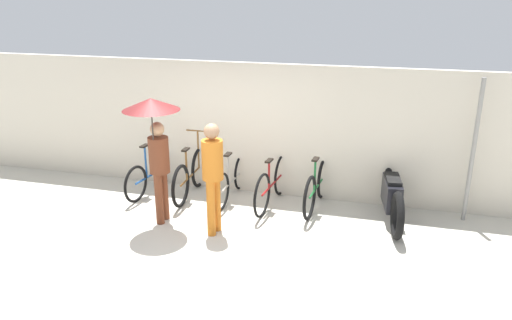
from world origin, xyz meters
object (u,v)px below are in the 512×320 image
object	(u,v)px
parked_bicycle_2	(232,180)
pedestrian_center	(213,170)
motorcycle	(392,195)
parked_bicycle_0	(153,173)
pedestrian_leading	(155,131)
parked_bicycle_3	(272,183)
parked_bicycle_4	(317,186)
parked_bicycle_1	(190,175)

from	to	relation	value
parked_bicycle_2	pedestrian_center	bearing A→B (deg)	-172.19
pedestrian_center	motorcycle	bearing A→B (deg)	-146.75
parked_bicycle_0	pedestrian_leading	world-z (taller)	pedestrian_leading
parked_bicycle_3	pedestrian_center	bearing A→B (deg)	159.55
pedestrian_center	parked_bicycle_4	bearing A→B (deg)	-127.44
parked_bicycle_3	motorcycle	world-z (taller)	parked_bicycle_3
parked_bicycle_3	parked_bicycle_1	bearing A→B (deg)	95.89
parked_bicycle_4	motorcycle	bearing A→B (deg)	-90.70
parked_bicycle_2	parked_bicycle_3	xyz separation A→B (m)	(0.76, -0.08, 0.04)
pedestrian_leading	parked_bicycle_0	bearing A→B (deg)	-57.75
parked_bicycle_4	parked_bicycle_2	bearing A→B (deg)	95.28
parked_bicycle_0	parked_bicycle_4	world-z (taller)	parked_bicycle_4
motorcycle	parked_bicycle_1	bearing A→B (deg)	81.35
parked_bicycle_3	pedestrian_leading	xyz separation A→B (m)	(-1.57, -1.18, 1.16)
parked_bicycle_0	parked_bicycle_4	bearing A→B (deg)	-81.86
parked_bicycle_0	motorcycle	world-z (taller)	parked_bicycle_0
parked_bicycle_0	parked_bicycle_3	bearing A→B (deg)	-83.48
parked_bicycle_3	pedestrian_center	size ratio (longest dim) A/B	1.01
parked_bicycle_1	pedestrian_leading	distance (m)	1.65
parked_bicycle_4	pedestrian_center	size ratio (longest dim) A/B	0.97
parked_bicycle_2	parked_bicycle_3	distance (m)	0.77
parked_bicycle_1	parked_bicycle_4	world-z (taller)	parked_bicycle_1
parked_bicycle_0	pedestrian_leading	bearing A→B (deg)	-142.40
parked_bicycle_2	motorcycle	world-z (taller)	parked_bicycle_2
parked_bicycle_3	motorcycle	distance (m)	2.00
parked_bicycle_1	parked_bicycle_2	xyz separation A→B (m)	(0.76, 0.08, -0.04)
parked_bicycle_0	pedestrian_center	bearing A→B (deg)	-120.77
parked_bicycle_1	parked_bicycle_3	distance (m)	1.52
parked_bicycle_2	pedestrian_center	world-z (taller)	pedestrian_center
parked_bicycle_4	parked_bicycle_1	bearing A→B (deg)	97.27
parked_bicycle_1	parked_bicycle_2	bearing A→B (deg)	-85.84
parked_bicycle_2	parked_bicycle_1	bearing A→B (deg)	97.95
parked_bicycle_0	pedestrian_leading	size ratio (longest dim) A/B	0.84
parked_bicycle_0	parked_bicycle_2	size ratio (longest dim) A/B	1.05
parked_bicycle_4	motorcycle	distance (m)	1.25
parked_bicycle_2	parked_bicycle_3	bearing A→B (deg)	-93.76
parked_bicycle_4	pedestrian_leading	distance (m)	2.89
parked_bicycle_2	parked_bicycle_4	bearing A→B (deg)	-87.99
parked_bicycle_2	parked_bicycle_3	world-z (taller)	same
parked_bicycle_0	parked_bicycle_4	size ratio (longest dim) A/B	1.02
pedestrian_leading	motorcycle	bearing A→B (deg)	-160.60
parked_bicycle_2	parked_bicycle_3	size ratio (longest dim) A/B	0.93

